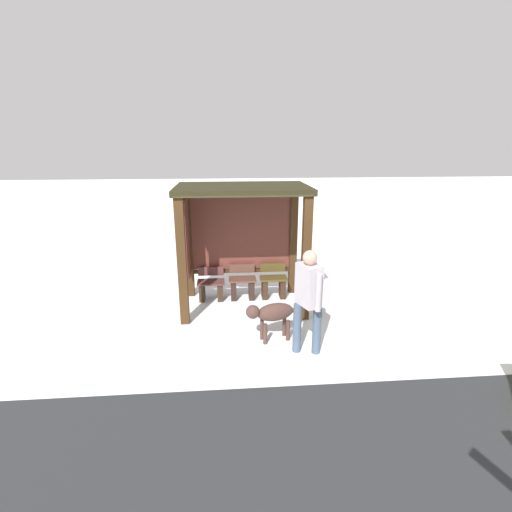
% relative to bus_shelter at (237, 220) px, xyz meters
% --- Properties ---
extents(ground_plane, '(60.00, 60.00, 0.00)m').
position_rel_bus_shelter_xyz_m(ground_plane, '(0.10, -0.20, -1.86)').
color(ground_plane, white).
extents(bus_shelter, '(2.63, 1.68, 2.58)m').
position_rel_bus_shelter_xyz_m(bus_shelter, '(0.00, 0.00, 0.00)').
color(bus_shelter, '#3C2613').
rests_on(bus_shelter, ground).
extents(bench_left_inside, '(0.60, 0.40, 0.71)m').
position_rel_bus_shelter_xyz_m(bench_left_inside, '(-0.60, 0.22, -1.58)').
color(bench_left_inside, '#542E2B').
rests_on(bench_left_inside, ground).
extents(bench_center_inside, '(0.60, 0.38, 0.76)m').
position_rel_bus_shelter_xyz_m(bench_center_inside, '(0.10, 0.22, -1.55)').
color(bench_center_inside, brown).
rests_on(bench_center_inside, ground).
extents(bench_right_inside, '(0.60, 0.35, 0.77)m').
position_rel_bus_shelter_xyz_m(bench_right_inside, '(0.81, 0.22, -1.54)').
color(bench_right_inside, '#473917').
rests_on(bench_right_inside, ground).
extents(person_walking, '(0.50, 0.61, 1.79)m').
position_rel_bus_shelter_xyz_m(person_walking, '(1.06, -2.16, -0.81)').
color(person_walking, '#BCB4BB').
rests_on(person_walking, ground).
extents(dog, '(1.01, 0.43, 0.72)m').
position_rel_bus_shelter_xyz_m(dog, '(0.52, -1.72, -1.34)').
color(dog, '#4A312A').
rests_on(dog, ground).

